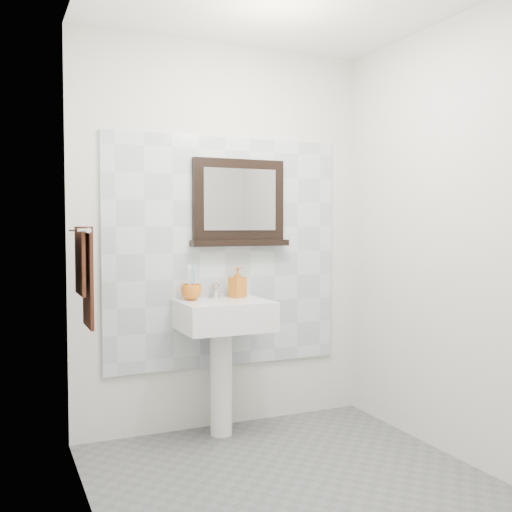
{
  "coord_description": "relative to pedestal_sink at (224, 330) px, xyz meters",
  "views": [
    {
      "loc": [
        -1.4,
        -2.58,
        1.32
      ],
      "look_at": [
        -0.01,
        0.55,
        1.15
      ],
      "focal_mm": 42.0,
      "sensor_mm": 36.0,
      "label": 1
    }
  ],
  "objects": [
    {
      "name": "soap_dispenser",
      "position": [
        0.14,
        0.12,
        0.28
      ],
      "size": [
        0.11,
        0.12,
        0.19
      ],
      "primitive_type": "imported",
      "rotation": [
        0.0,
        0.0,
        0.37
      ],
      "color": "#B84615",
      "rests_on": "pedestal_sink"
    },
    {
      "name": "pedestal_sink",
      "position": [
        0.0,
        0.0,
        0.0
      ],
      "size": [
        0.55,
        0.44,
        0.96
      ],
      "color": "white",
      "rests_on": "ground"
    },
    {
      "name": "splashback",
      "position": [
        0.09,
        0.21,
        0.47
      ],
      "size": [
        1.6,
        0.02,
        1.5
      ],
      "primitive_type": "cube",
      "color": "silver",
      "rests_on": "back_wall"
    },
    {
      "name": "front_wall",
      "position": [
        0.09,
        -1.97,
        0.57
      ],
      "size": [
        2.0,
        0.01,
        2.5
      ],
      "primitive_type": "cube",
      "color": "silver",
      "rests_on": "ground"
    },
    {
      "name": "left_wall",
      "position": [
        -0.91,
        -0.87,
        0.57
      ],
      "size": [
        0.01,
        2.2,
        2.5
      ],
      "primitive_type": "cube",
      "color": "silver",
      "rests_on": "ground"
    },
    {
      "name": "toothbrushes",
      "position": [
        -0.17,
        0.1,
        0.31
      ],
      "size": [
        0.05,
        0.04,
        0.21
      ],
      "color": "white",
      "rests_on": "toothbrush_cup"
    },
    {
      "name": "floor",
      "position": [
        0.09,
        -0.87,
        -0.68
      ],
      "size": [
        2.0,
        2.2,
        0.01
      ],
      "primitive_type": "cube",
      "color": "#5A5C5F",
      "rests_on": "ground"
    },
    {
      "name": "hand_towel",
      "position": [
        -0.85,
        -0.11,
        0.41
      ],
      "size": [
        0.06,
        0.3,
        0.55
      ],
      "color": "black",
      "rests_on": "towel_bar"
    },
    {
      "name": "back_wall",
      "position": [
        0.09,
        0.23,
        0.57
      ],
      "size": [
        2.0,
        0.01,
        2.5
      ],
      "primitive_type": "cube",
      "color": "silver",
      "rests_on": "ground"
    },
    {
      "name": "towel_bar",
      "position": [
        -0.86,
        -0.11,
        0.62
      ],
      "size": [
        0.07,
        0.4,
        0.03
      ],
      "color": "silver",
      "rests_on": "left_wall"
    },
    {
      "name": "right_wall",
      "position": [
        1.09,
        -0.87,
        0.57
      ],
      "size": [
        0.01,
        2.2,
        2.5
      ],
      "primitive_type": "cube",
      "color": "silver",
      "rests_on": "ground"
    },
    {
      "name": "framed_mirror",
      "position": [
        0.18,
        0.19,
        0.78
      ],
      "size": [
        0.67,
        0.11,
        0.57
      ],
      "color": "black",
      "rests_on": "back_wall"
    },
    {
      "name": "toothbrush_cup",
      "position": [
        -0.18,
        0.1,
        0.23
      ],
      "size": [
        0.15,
        0.15,
        0.1
      ],
      "primitive_type": "imported",
      "rotation": [
        0.0,
        0.0,
        -0.21
      ],
      "color": "#C86417",
      "rests_on": "pedestal_sink"
    }
  ]
}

